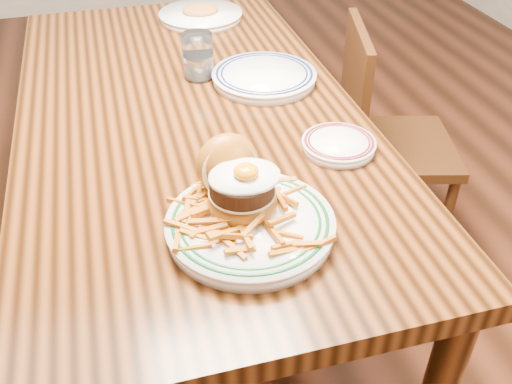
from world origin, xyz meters
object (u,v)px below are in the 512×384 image
object	(u,v)px
chair_right	(381,136)
side_plate	(339,144)
main_plate	(246,209)
table	(190,136)

from	to	relation	value
chair_right	side_plate	world-z (taller)	chair_right
chair_right	main_plate	world-z (taller)	main_plate
main_plate	chair_right	bearing A→B (deg)	39.21
chair_right	main_plate	bearing A→B (deg)	61.58
table	chair_right	xyz separation A→B (m)	(0.68, 0.20, -0.23)
table	chair_right	world-z (taller)	chair_right
side_plate	table	bearing A→B (deg)	130.50
table	main_plate	world-z (taller)	main_plate
main_plate	table	bearing A→B (deg)	85.66
main_plate	side_plate	xyz separation A→B (m)	(0.27, 0.21, -0.03)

